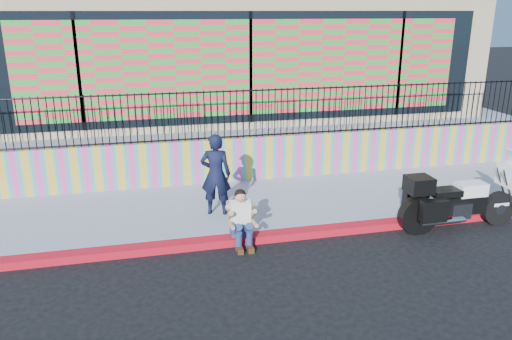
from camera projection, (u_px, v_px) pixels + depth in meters
name	position (u px, v px, depth m)	size (l,w,h in m)	color
ground	(297.00, 237.00, 9.83)	(90.00, 90.00, 0.00)	black
red_curb	(297.00, 234.00, 9.80)	(16.00, 0.30, 0.15)	red
sidewalk	(275.00, 203.00, 11.33)	(16.00, 3.00, 0.15)	#868CA1
mural_wall	(258.00, 158.00, 12.62)	(16.00, 0.20, 1.10)	#F540A3
metal_fence	(258.00, 113.00, 12.27)	(15.80, 0.04, 1.20)	black
elevated_platform	(224.00, 120.00, 17.37)	(16.00, 10.00, 1.25)	#868CA1
storefront_building	(224.00, 43.00, 16.37)	(14.00, 8.06, 4.00)	tan
police_motorcycle	(459.00, 198.00, 10.01)	(2.55, 0.84, 1.59)	black
police_officer	(216.00, 174.00, 10.34)	(0.63, 0.41, 1.73)	black
seated_man	(242.00, 224.00, 9.34)	(0.54, 0.71, 1.06)	navy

